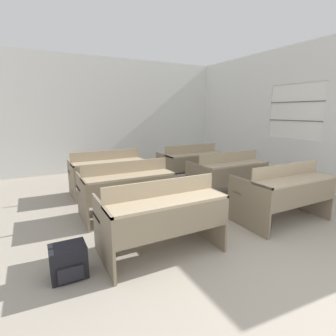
{
  "coord_description": "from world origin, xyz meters",
  "views": [
    {
      "loc": [
        -1.9,
        -0.92,
        1.54
      ],
      "look_at": [
        -0.12,
        2.47,
        0.72
      ],
      "focal_mm": 28.0,
      "sensor_mm": 36.0,
      "label": 1
    }
  ],
  "objects_px": {
    "bench_front_right": "(284,190)",
    "bench_second_left": "(126,186)",
    "schoolbag": "(69,262)",
    "bench_third_left": "(107,171)",
    "bench_third_right": "(190,162)",
    "bench_front_left": "(161,214)",
    "bench_second_right": "(228,173)"
  },
  "relations": [
    {
      "from": "bench_front_right",
      "to": "bench_second_left",
      "type": "relative_size",
      "value": 1.0
    },
    {
      "from": "bench_second_left",
      "to": "schoolbag",
      "type": "relative_size",
      "value": 3.95
    },
    {
      "from": "bench_third_left",
      "to": "bench_third_right",
      "type": "relative_size",
      "value": 1.0
    },
    {
      "from": "schoolbag",
      "to": "bench_front_right",
      "type": "bearing_deg",
      "value": -0.68
    },
    {
      "from": "schoolbag",
      "to": "bench_third_left",
      "type": "bearing_deg",
      "value": 67.0
    },
    {
      "from": "bench_front_left",
      "to": "bench_third_left",
      "type": "xyz_separation_m",
      "value": [
        0.04,
        2.4,
        0.0
      ]
    },
    {
      "from": "bench_front_left",
      "to": "bench_third_right",
      "type": "relative_size",
      "value": 1.0
    },
    {
      "from": "bench_third_left",
      "to": "bench_second_right",
      "type": "bearing_deg",
      "value": -32.51
    },
    {
      "from": "bench_third_right",
      "to": "bench_third_left",
      "type": "bearing_deg",
      "value": 179.83
    },
    {
      "from": "bench_second_right",
      "to": "bench_third_left",
      "type": "bearing_deg",
      "value": 147.49
    },
    {
      "from": "bench_front_left",
      "to": "bench_second_right",
      "type": "relative_size",
      "value": 1.0
    },
    {
      "from": "bench_second_left",
      "to": "bench_front_right",
      "type": "bearing_deg",
      "value": -32.81
    },
    {
      "from": "bench_front_left",
      "to": "bench_second_left",
      "type": "relative_size",
      "value": 1.0
    },
    {
      "from": "bench_front_left",
      "to": "bench_third_right",
      "type": "distance_m",
      "value": 3.05
    },
    {
      "from": "bench_front_left",
      "to": "bench_front_right",
      "type": "bearing_deg",
      "value": -0.78
    },
    {
      "from": "bench_third_right",
      "to": "bench_second_left",
      "type": "bearing_deg",
      "value": -147.84
    },
    {
      "from": "bench_second_right",
      "to": "schoolbag",
      "type": "xyz_separation_m",
      "value": [
        -2.91,
        -1.18,
        -0.3
      ]
    },
    {
      "from": "bench_front_right",
      "to": "bench_third_left",
      "type": "xyz_separation_m",
      "value": [
        -1.88,
        2.42,
        0.0
      ]
    },
    {
      "from": "bench_second_left",
      "to": "bench_third_right",
      "type": "bearing_deg",
      "value": 32.16
    },
    {
      "from": "bench_front_right",
      "to": "bench_second_left",
      "type": "distance_m",
      "value": 2.27
    },
    {
      "from": "bench_front_left",
      "to": "bench_third_left",
      "type": "height_order",
      "value": "same"
    },
    {
      "from": "bench_third_right",
      "to": "schoolbag",
      "type": "bearing_deg",
      "value": -140.38
    },
    {
      "from": "bench_front_left",
      "to": "schoolbag",
      "type": "distance_m",
      "value": 1.02
    },
    {
      "from": "bench_third_left",
      "to": "bench_third_right",
      "type": "distance_m",
      "value": 1.86
    },
    {
      "from": "bench_third_right",
      "to": "schoolbag",
      "type": "distance_m",
      "value": 3.75
    },
    {
      "from": "bench_third_right",
      "to": "bench_second_right",
      "type": "bearing_deg",
      "value": -88.38
    },
    {
      "from": "bench_second_right",
      "to": "bench_front_right",
      "type": "bearing_deg",
      "value": -90.85
    },
    {
      "from": "bench_second_left",
      "to": "bench_second_right",
      "type": "distance_m",
      "value": 1.92
    },
    {
      "from": "bench_front_right",
      "to": "bench_third_right",
      "type": "bearing_deg",
      "value": 90.38
    },
    {
      "from": "bench_third_right",
      "to": "schoolbag",
      "type": "height_order",
      "value": "bench_third_right"
    },
    {
      "from": "bench_second_left",
      "to": "bench_second_right",
      "type": "bearing_deg",
      "value": -0.5
    },
    {
      "from": "bench_second_right",
      "to": "bench_third_left",
      "type": "height_order",
      "value": "same"
    }
  ]
}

